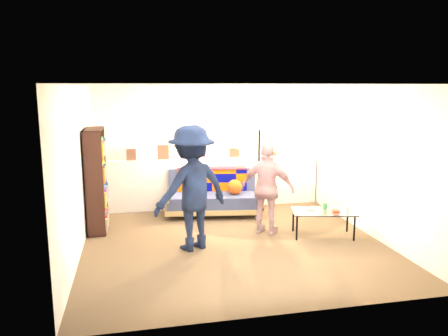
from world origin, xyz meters
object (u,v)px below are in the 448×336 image
object	(u,v)px
coffee_table	(324,212)
futon_sofa	(213,196)
bookshelf	(96,183)
floor_lamp	(259,150)
person_left	(192,188)
person_right	(267,189)

from	to	relation	value
coffee_table	futon_sofa	bearing A→B (deg)	133.59
futon_sofa	bookshelf	distance (m)	2.17
coffee_table	floor_lamp	world-z (taller)	floor_lamp
coffee_table	floor_lamp	size ratio (longest dim) A/B	0.65
futon_sofa	person_left	world-z (taller)	person_left
bookshelf	floor_lamp	distance (m)	3.07
person_left	person_right	world-z (taller)	person_left
person_left	person_right	bearing A→B (deg)	173.52
bookshelf	coffee_table	world-z (taller)	bookshelf
futon_sofa	person_left	distance (m)	1.89
coffee_table	person_right	xyz separation A→B (m)	(-0.85, 0.32, 0.36)
person_right	bookshelf	bearing A→B (deg)	18.91
floor_lamp	person_right	xyz separation A→B (m)	(-0.26, -1.37, -0.43)
coffee_table	person_right	distance (m)	0.98
futon_sofa	person_right	world-z (taller)	person_right
person_left	person_right	size ratio (longest dim) A/B	1.22
futon_sofa	bookshelf	bearing A→B (deg)	-166.73
futon_sofa	bookshelf	xyz separation A→B (m)	(-2.07, -0.49, 0.45)
bookshelf	person_right	bearing A→B (deg)	-15.96
person_right	coffee_table	bearing A→B (deg)	-165.61
floor_lamp	person_left	distance (m)	2.38
floor_lamp	person_left	bearing A→B (deg)	-130.75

